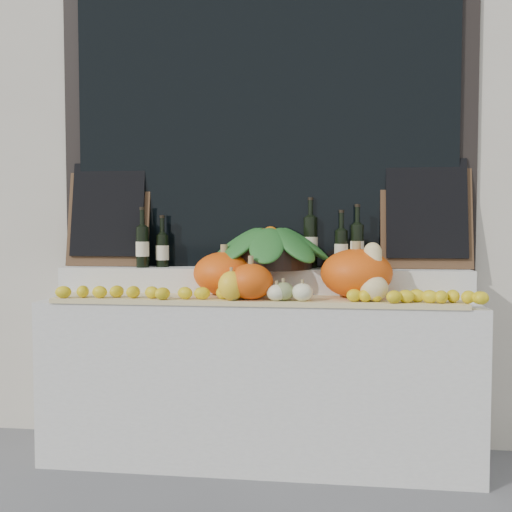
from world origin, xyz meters
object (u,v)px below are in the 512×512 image
(pumpkin_left, at_px, (224,273))
(wine_bottle_tall, at_px, (310,242))
(butternut_squash, at_px, (373,276))
(produce_bowl, at_px, (270,247))
(pumpkin_right, at_px, (356,273))

(pumpkin_left, relative_size, wine_bottle_tall, 0.83)
(pumpkin_left, height_order, wine_bottle_tall, wine_bottle_tall)
(pumpkin_left, xyz_separation_m, butternut_squash, (0.78, -0.14, 0.01))
(produce_bowl, xyz_separation_m, wine_bottle_tall, (0.22, 0.09, 0.03))
(pumpkin_right, height_order, butternut_squash, butternut_squash)
(butternut_squash, xyz_separation_m, produce_bowl, (-0.55, 0.30, 0.13))
(butternut_squash, bearing_deg, produce_bowl, 151.54)
(pumpkin_left, xyz_separation_m, pumpkin_right, (0.70, -0.04, 0.01))
(pumpkin_left, xyz_separation_m, produce_bowl, (0.24, 0.16, 0.14))
(pumpkin_right, height_order, produce_bowl, produce_bowl)
(butternut_squash, bearing_deg, wine_bottle_tall, 130.37)
(produce_bowl, height_order, wine_bottle_tall, wine_bottle_tall)
(pumpkin_right, distance_m, produce_bowl, 0.52)
(pumpkin_right, xyz_separation_m, butternut_squash, (0.08, -0.10, -0.00))
(pumpkin_left, relative_size, produce_bowl, 0.47)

